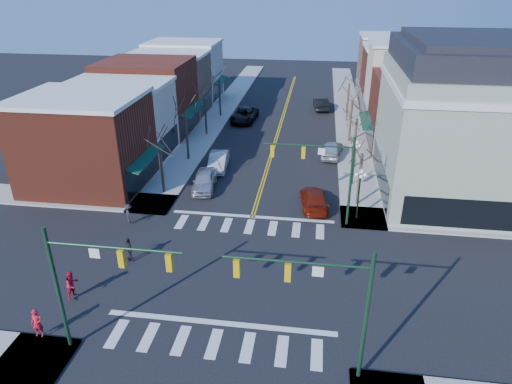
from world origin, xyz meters
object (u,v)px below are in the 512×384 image
at_px(pedestrian_red_b, 72,285).
at_px(pedestrian_dark_b, 129,213).
at_px(car_left_far, 245,115).
at_px(pedestrian_dark_a, 129,249).
at_px(car_left_mid, 218,161).
at_px(car_left_near, 204,181).
at_px(pedestrian_red_a, 37,323).
at_px(car_right_mid, 332,149).
at_px(car_right_near, 314,199).
at_px(victorian_corner, 462,120).
at_px(car_right_far, 321,104).
at_px(lamppost_corner, 360,186).
at_px(lamppost_midblock, 355,155).

height_order(pedestrian_red_b, pedestrian_dark_b, pedestrian_red_b).
xyz_separation_m(car_left_far, pedestrian_dark_a, (-2.50, -32.78, 0.14)).
xyz_separation_m(car_left_mid, pedestrian_red_b, (-4.27, -20.85, 0.25)).
distance_m(car_left_near, pedestrian_dark_a, 12.06).
bearing_deg(pedestrian_dark_b, pedestrian_red_a, 139.66).
bearing_deg(pedestrian_red_a, pedestrian_dark_a, 69.36).
height_order(car_left_mid, car_left_far, car_left_far).
height_order(car_left_mid, pedestrian_dark_a, pedestrian_dark_a).
distance_m(car_right_mid, pedestrian_dark_a, 25.52).
bearing_deg(car_right_near, pedestrian_red_b, 37.40).
relative_size(car_left_mid, pedestrian_red_a, 2.86).
bearing_deg(victorian_corner, pedestrian_dark_a, -149.50).
bearing_deg(car_left_near, car_right_far, 63.39).
height_order(car_left_far, pedestrian_red_a, pedestrian_red_a).
relative_size(lamppost_corner, pedestrian_dark_b, 2.78).
distance_m(car_left_far, car_right_mid, 15.87).
bearing_deg(pedestrian_dark_a, lamppost_corner, 78.18).
xyz_separation_m(car_right_near, car_right_mid, (1.60, 11.81, 0.10)).
xyz_separation_m(car_left_far, car_right_near, (9.60, -23.06, -0.12)).
bearing_deg(car_right_mid, lamppost_corner, 105.36).
distance_m(pedestrian_red_b, pedestrian_dark_a, 4.59).
relative_size(lamppost_corner, car_left_near, 0.90).
height_order(car_right_far, pedestrian_dark_b, pedestrian_dark_b).
distance_m(pedestrian_red_a, pedestrian_red_b, 3.30).
height_order(victorian_corner, car_right_mid, victorian_corner).
relative_size(victorian_corner, pedestrian_red_a, 8.45).
bearing_deg(car_left_near, victorian_corner, -1.11).
xyz_separation_m(victorian_corner, car_left_mid, (-21.30, 2.60, -5.86)).
height_order(victorian_corner, car_right_near, victorian_corner).
height_order(car_right_near, car_right_far, car_right_far).
distance_m(car_left_mid, pedestrian_red_a, 24.56).
bearing_deg(car_right_near, pedestrian_red_a, 42.93).
distance_m(car_left_near, pedestrian_dark_b, 8.19).
xyz_separation_m(victorian_corner, pedestrian_red_b, (-25.57, -18.25, -5.61)).
xyz_separation_m(car_left_near, pedestrian_dark_b, (-4.23, -7.01, 0.11)).
bearing_deg(car_left_near, lamppost_corner, -22.99).
bearing_deg(car_left_mid, pedestrian_dark_a, -103.30).
height_order(car_left_mid, pedestrian_red_a, pedestrian_red_a).
height_order(victorian_corner, lamppost_corner, victorian_corner).
bearing_deg(pedestrian_dark_b, car_left_mid, -60.90).
relative_size(car_left_mid, car_right_mid, 0.99).
distance_m(car_left_mid, pedestrian_dark_a, 16.81).
distance_m(car_right_mid, pedestrian_dark_b, 22.90).
height_order(car_left_far, car_right_mid, car_left_far).
height_order(car_right_mid, pedestrian_red_b, pedestrian_red_b).
xyz_separation_m(lamppost_corner, car_right_mid, (-1.80, 13.52, -2.13)).
relative_size(lamppost_corner, lamppost_midblock, 1.00).
xyz_separation_m(victorian_corner, car_right_near, (-11.70, -4.30, -5.93)).
distance_m(lamppost_corner, car_left_near, 13.95).
relative_size(victorian_corner, car_left_far, 2.33).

